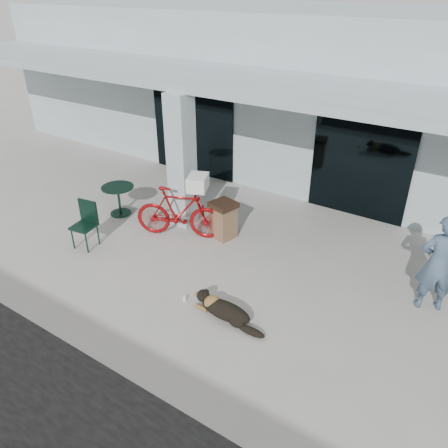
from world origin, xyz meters
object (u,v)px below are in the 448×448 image
Objects in this scene: cafe_chair_near at (84,226)px; trash_receptacle at (223,220)px; cafe_table_near at (119,200)px; bicycle at (179,212)px; dog at (226,310)px; person at (438,264)px.

trash_receptacle is (2.31, 2.02, -0.08)m from cafe_chair_near.
cafe_chair_near reaches higher than cafe_table_near.
trash_receptacle is (0.86, 0.51, -0.17)m from bicycle.
trash_receptacle reaches higher than dog.
person is (2.87, 2.28, 0.75)m from dog.
cafe_chair_near is at bearing -71.96° from cafe_table_near.
trash_receptacle is (-4.44, 0.04, -0.49)m from person.
bicycle reaches higher than cafe_table_near.
cafe_table_near is 0.43× the size of person.
person is at bearing 7.93° from cafe_chair_near.
cafe_chair_near is at bearing 178.82° from dog.
trash_receptacle is at bearing 9.63° from cafe_table_near.
person is (5.30, 0.47, 0.33)m from bicycle.
bicycle is 2.52× the size of cafe_table_near.
bicycle is 5.33m from person.
person reaches higher than bicycle.
bicycle reaches higher than trash_receptacle.
cafe_table_near is 0.91× the size of trash_receptacle.
dog is 1.27× the size of trash_receptacle.
person is 2.12× the size of trash_receptacle.
cafe_table_near is at bearing -22.74° from person.
bicycle is at bearing 37.78° from cafe_chair_near.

